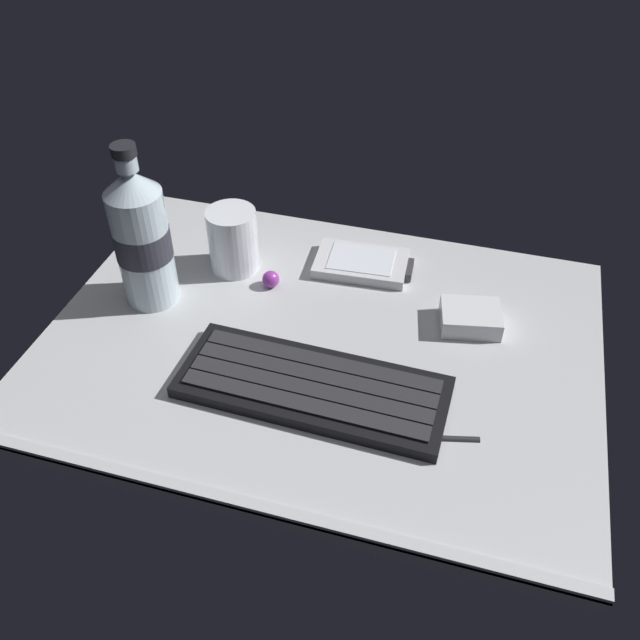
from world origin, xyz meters
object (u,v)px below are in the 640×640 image
object	(u,v)px
keyboard	(313,387)
charger_block	(470,318)
trackball_mouse	(271,279)
juice_cup	(233,242)
handheld_device	(362,264)
water_bottle	(142,237)
stylus_pen	(433,436)

from	to	relation	value
keyboard	charger_block	world-z (taller)	charger_block
charger_block	trackball_mouse	distance (cm)	25.33
juice_cup	trackball_mouse	size ratio (longest dim) A/B	3.86
handheld_device	water_bottle	xyz separation A→B (cm)	(-23.87, -13.01, 8.28)
keyboard	handheld_device	bearing A→B (deg)	89.88
juice_cup	water_bottle	size ratio (longest dim) A/B	0.41
handheld_device	keyboard	bearing A→B (deg)	-90.12
keyboard	charger_block	size ratio (longest dim) A/B	4.19
keyboard	stylus_pen	xyz separation A→B (cm)	(13.47, -2.79, -0.46)
handheld_device	water_bottle	world-z (taller)	water_bottle
handheld_device	charger_block	size ratio (longest dim) A/B	1.88
keyboard	water_bottle	bearing A→B (deg)	157.22
juice_cup	stylus_pen	distance (cm)	36.80
charger_block	handheld_device	bearing A→B (deg)	153.27
stylus_pen	juice_cup	bearing A→B (deg)	130.73
keyboard	charger_block	distance (cm)	21.56
trackball_mouse	stylus_pen	xyz separation A→B (cm)	(23.78, -18.88, -0.75)
juice_cup	stylus_pen	bearing A→B (deg)	-35.91
juice_cup	water_bottle	distance (cm)	12.63
juice_cup	trackball_mouse	world-z (taller)	juice_cup
handheld_device	trackball_mouse	size ratio (longest dim) A/B	5.97
trackball_mouse	stylus_pen	size ratio (longest dim) A/B	0.23
keyboard	trackball_mouse	bearing A→B (deg)	122.66
keyboard	charger_block	xyz separation A→B (cm)	(15.01, 15.47, 0.39)
handheld_device	trackball_mouse	distance (cm)	12.46
juice_cup	water_bottle	world-z (taller)	water_bottle
keyboard	stylus_pen	world-z (taller)	keyboard
keyboard	juice_cup	xyz separation A→B (cm)	(-16.19, 18.69, 3.10)
handheld_device	charger_block	bearing A→B (deg)	-26.73
trackball_mouse	stylus_pen	distance (cm)	30.37
keyboard	water_bottle	distance (cm)	27.11
water_bottle	trackball_mouse	world-z (taller)	water_bottle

